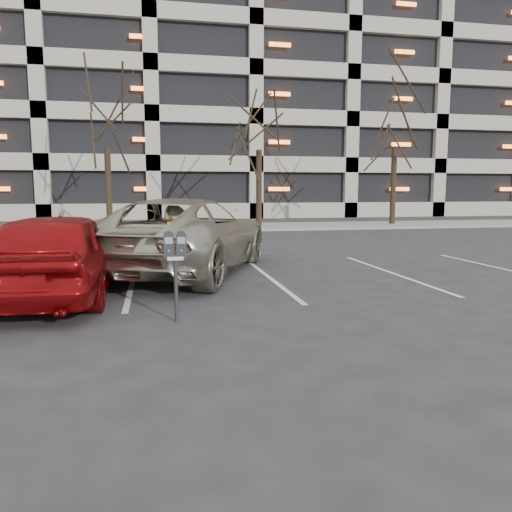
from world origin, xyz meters
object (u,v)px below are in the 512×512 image
at_px(tree_c, 259,101).
at_px(parking_meter, 175,254).
at_px(suv_silver, 184,235).
at_px(tree_d, 396,99).
at_px(tree_b, 105,97).
at_px(car_red, 59,254).

xyz_separation_m(tree_c, parking_meter, (-4.66, -16.89, -5.04)).
bearing_deg(suv_silver, tree_d, -109.31).
bearing_deg(tree_c, tree_b, 180.00).
relative_size(tree_c, suv_silver, 1.27).
bearing_deg(parking_meter, tree_d, 57.64).
distance_m(tree_b, parking_meter, 17.77).
xyz_separation_m(tree_d, car_red, (-13.54, -14.91, -5.59)).
height_order(parking_meter, suv_silver, suv_silver).
bearing_deg(tree_d, suv_silver, -131.85).
height_order(tree_d, car_red, tree_d).
height_order(tree_b, parking_meter, tree_b).
distance_m(tree_c, tree_d, 7.01).
xyz_separation_m(tree_c, car_red, (-6.54, -14.91, -5.25)).
bearing_deg(car_red, tree_d, -130.50).
xyz_separation_m(tree_c, tree_d, (7.00, 0.00, 0.34)).
relative_size(tree_c, car_red, 1.87).
distance_m(tree_c, parking_meter, 18.24).
relative_size(parking_meter, suv_silver, 0.19).
relative_size(tree_b, car_red, 1.86).
distance_m(tree_b, tree_d, 14.01).
distance_m(tree_b, car_red, 15.80).
bearing_deg(parking_meter, car_red, 135.79).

